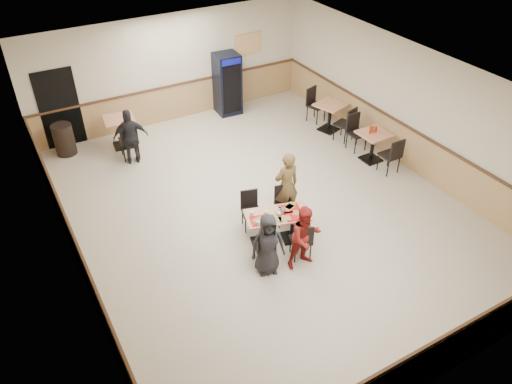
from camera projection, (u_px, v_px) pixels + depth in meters
ground at (263, 208)px, 11.07m from camera, size 10.00×10.00×0.00m
room_shell at (272, 120)px, 13.24m from camera, size 10.00×10.00×10.00m
main_table at (277, 223)px, 9.92m from camera, size 1.39×0.96×0.68m
main_chairs at (275, 224)px, 9.92m from camera, size 1.49×1.73×0.86m
diner_woman_left at (268, 244)px, 9.12m from camera, size 0.73×0.58×1.29m
diner_woman_right at (305, 237)px, 9.25m from camera, size 0.66×0.52×1.33m
diner_man_opposite at (286, 186)px, 10.42m from camera, size 0.58×0.40×1.55m
lone_diner at (131, 137)px, 12.22m from camera, size 0.90×0.53×1.43m
tabletop_clutter at (280, 214)px, 9.75m from camera, size 1.14×0.68×0.12m
side_table_near at (373, 142)px, 12.42m from camera, size 0.73×0.73×0.77m
side_table_near_chair_south at (390, 154)px, 12.00m from camera, size 0.46×0.46×0.98m
side_table_near_chair_north at (357, 133)px, 12.87m from camera, size 0.46×0.46×0.98m
side_table_far at (330, 113)px, 13.70m from camera, size 0.93×0.93×0.79m
side_table_far_chair_south at (344, 123)px, 13.26m from camera, size 0.58×0.58×1.00m
side_table_far_chair_north at (316, 105)px, 14.16m from camera, size 0.58×0.58×1.00m
condiment_caddy at (373, 129)px, 12.24m from camera, size 0.23×0.06×0.20m
back_table at (121, 128)px, 12.97m from camera, size 0.84×0.84×0.81m
back_table_chair_lone at (129, 139)px, 12.53m from camera, size 0.53×0.53×1.03m
pepsi_cooler at (227, 84)px, 14.39m from camera, size 0.71×0.72×1.78m
trash_bin at (64, 139)px, 12.74m from camera, size 0.52×0.52×0.82m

